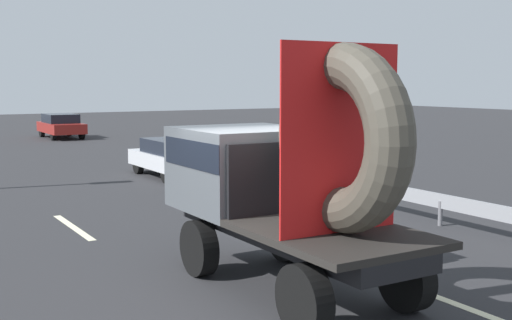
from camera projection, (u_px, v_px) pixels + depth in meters
ground_plane at (257, 284)px, 10.08m from camera, size 120.00×120.00×0.00m
flatbed_truck at (279, 174)px, 9.88m from camera, size 2.02×4.83×3.63m
distant_sedan at (172, 156)px, 21.59m from camera, size 1.66×3.87×1.26m
guardrail at (394, 193)px, 15.38m from camera, size 0.10×11.67×0.71m
lane_dash_left_far at (73, 227)px, 14.06m from camera, size 0.16×2.83×0.01m
lane_dash_right_near at (486, 315)px, 8.71m from camera, size 0.16×2.23×0.01m
lane_dash_right_far at (205, 210)px, 15.92m from camera, size 0.16×2.20×0.01m
oncoming_car at (61, 125)px, 36.84m from camera, size 1.80×4.20×1.37m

